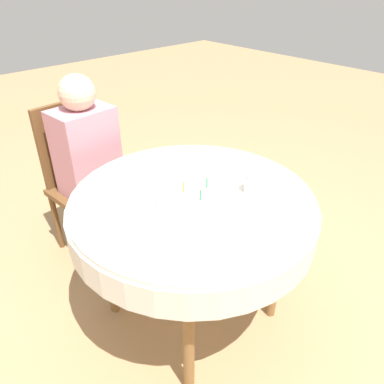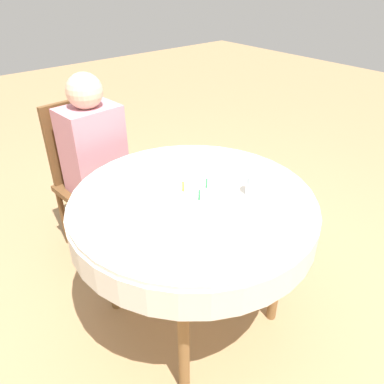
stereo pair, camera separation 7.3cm
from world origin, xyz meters
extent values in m
plane|color=#A37F56|center=(0.00, 0.00, 0.00)|extent=(12.00, 12.00, 0.00)
cylinder|color=silver|center=(0.00, 0.00, 0.75)|extent=(1.11, 1.11, 0.02)
cylinder|color=silver|center=(0.00, 0.00, 0.67)|extent=(1.13, 1.13, 0.14)
cylinder|color=brown|center=(-0.31, -0.31, 0.37)|extent=(0.05, 0.05, 0.74)
cylinder|color=brown|center=(0.31, -0.31, 0.37)|extent=(0.05, 0.05, 0.74)
cylinder|color=brown|center=(-0.31, 0.31, 0.37)|extent=(0.05, 0.05, 0.74)
cylinder|color=brown|center=(0.31, 0.31, 0.37)|extent=(0.05, 0.05, 0.74)
cube|color=brown|center=(-0.07, 0.84, 0.44)|extent=(0.47, 0.47, 0.04)
cube|color=brown|center=(-0.08, 1.04, 0.71)|extent=(0.39, 0.06, 0.51)
cylinder|color=brown|center=(-0.24, 0.64, 0.21)|extent=(0.04, 0.04, 0.42)
cylinder|color=brown|center=(0.14, 0.67, 0.21)|extent=(0.04, 0.04, 0.42)
cylinder|color=brown|center=(-0.27, 1.02, 0.21)|extent=(0.04, 0.04, 0.42)
cylinder|color=brown|center=(0.11, 1.05, 0.21)|extent=(0.04, 0.04, 0.42)
cylinder|color=#DBB293|center=(-0.14, 0.67, 0.23)|extent=(0.09, 0.09, 0.45)
cylinder|color=#DBB293|center=(0.03, 0.68, 0.23)|extent=(0.09, 0.09, 0.45)
cube|color=#C67F8E|center=(-0.07, 0.84, 0.71)|extent=(0.35, 0.27, 0.52)
sphere|color=#DBB293|center=(-0.07, 0.84, 1.06)|extent=(0.20, 0.20, 0.20)
cube|color=white|center=(-0.04, -0.07, 0.76)|extent=(0.30, 0.30, 0.00)
cube|color=white|center=(-0.04, -0.07, 0.80)|extent=(0.25, 0.25, 0.07)
cylinder|color=green|center=(0.02, -0.07, 0.86)|extent=(0.01, 0.01, 0.05)
cylinder|color=gold|center=(-0.08, -0.03, 0.86)|extent=(0.01, 0.01, 0.05)
cylinder|color=green|center=(-0.07, -0.13, 0.86)|extent=(0.01, 0.01, 0.05)
cylinder|color=silver|center=(0.23, -0.16, 0.81)|extent=(0.08, 0.08, 0.09)
camera|label=1|loc=(-0.98, -1.05, 1.67)|focal=35.00mm
camera|label=2|loc=(-0.92, -1.09, 1.67)|focal=35.00mm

